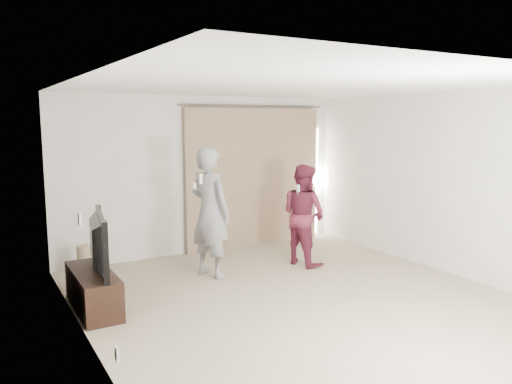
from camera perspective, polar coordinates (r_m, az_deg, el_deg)
floor at (r=6.32m, az=5.07°, el=-12.21°), size 5.50×5.50×0.00m
wall_back at (r=8.36m, az=-5.78°, el=2.00°), size 5.00×0.04×2.60m
wall_left at (r=4.99m, az=-18.88°, el=-2.66°), size 0.04×5.50×2.60m
ceiling at (r=5.93m, az=5.40°, el=12.04°), size 5.00×5.50×0.01m
curtain at (r=8.73m, az=-0.11°, el=1.67°), size 2.80×0.11×2.46m
tv_console at (r=6.23m, az=-18.11°, el=-10.64°), size 0.42×1.20×0.46m
tv at (r=6.07m, az=-18.35°, el=-5.51°), size 0.35×1.20×0.69m
scratching_post at (r=7.54m, az=-19.06°, el=-7.78°), size 0.34×0.34×0.45m
person_man at (r=7.03m, az=-5.27°, el=-2.29°), size 0.66×0.79×1.84m
person_woman at (r=7.65m, az=5.46°, el=-2.59°), size 0.72×0.85×1.54m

